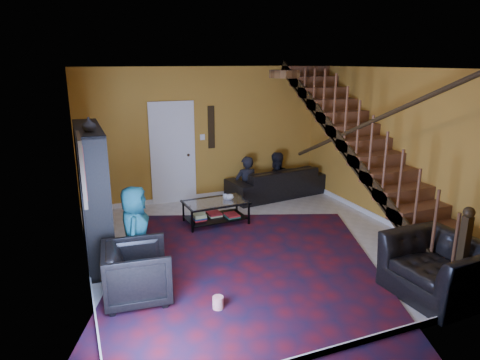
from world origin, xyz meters
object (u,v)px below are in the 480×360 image
object	(u,v)px
sofa	(276,182)
armchair_left	(137,273)
bookshelf	(94,196)
armchair_right	(438,268)
coffee_table	(216,211)

from	to	relation	value
sofa	armchair_left	xyz separation A→B (m)	(-3.55, -3.23, 0.05)
sofa	armchair_left	distance (m)	4.80
sofa	bookshelf	bearing A→B (deg)	15.91
armchair_left	armchair_right	xyz separation A→B (m)	(3.55, -1.32, 0.01)
sofa	armchair_right	bearing A→B (deg)	82.38
armchair_left	armchair_right	distance (m)	3.79
sofa	coffee_table	world-z (taller)	sofa
bookshelf	armchair_left	xyz separation A→B (m)	(0.35, -1.53, -0.60)
coffee_table	armchair_right	bearing A→B (deg)	-62.36
armchair_right	sofa	bearing A→B (deg)	177.16
sofa	armchair_left	world-z (taller)	armchair_left
bookshelf	coffee_table	size ratio (longest dim) A/B	1.72
sofa	armchair_right	xyz separation A→B (m)	(0.00, -4.55, 0.06)
armchair_right	coffee_table	world-z (taller)	armchair_right
bookshelf	armchair_right	xyz separation A→B (m)	(3.90, -2.85, -0.59)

